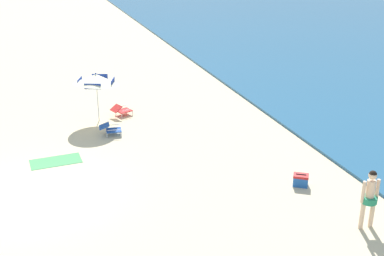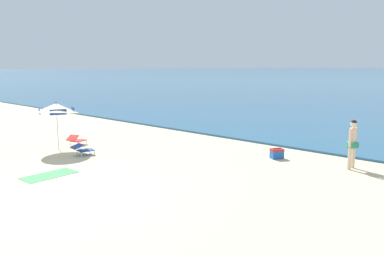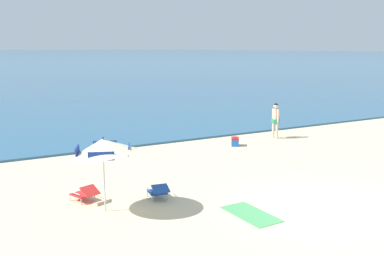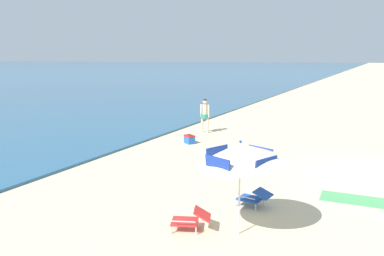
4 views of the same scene
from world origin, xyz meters
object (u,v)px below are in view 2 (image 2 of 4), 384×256
at_px(person_standing_near_shore, 353,141).
at_px(beach_towel, 49,175).
at_px(cooler_box, 277,154).
at_px(beach_umbrella_striped_main, 56,108).
at_px(lounge_chair_beside_umbrella, 76,140).
at_px(lounge_chair_under_umbrella, 83,149).

distance_m(person_standing_near_shore, beach_towel, 10.82).
xyz_separation_m(cooler_box, beach_towel, (-4.62, -7.38, -0.20)).
xyz_separation_m(beach_umbrella_striped_main, lounge_chair_beside_umbrella, (-0.28, 1.06, -1.61)).
bearing_deg(cooler_box, person_standing_near_shore, 9.13).
xyz_separation_m(beach_umbrella_striped_main, beach_towel, (3.46, -2.23, -1.87)).
relative_size(lounge_chair_under_umbrella, beach_towel, 0.52).
xyz_separation_m(lounge_chair_under_umbrella, person_standing_near_shore, (9.13, 5.45, 0.77)).
bearing_deg(lounge_chair_under_umbrella, beach_towel, -54.04).
distance_m(cooler_box, beach_towel, 8.71).
height_order(beach_umbrella_striped_main, beach_towel, beach_umbrella_striped_main).
bearing_deg(lounge_chair_under_umbrella, person_standing_near_shore, 30.83).
xyz_separation_m(beach_umbrella_striped_main, lounge_chair_under_umbrella, (1.73, 0.15, -1.60)).
height_order(lounge_chair_under_umbrella, lounge_chair_beside_umbrella, lounge_chair_beside_umbrella).
bearing_deg(person_standing_near_shore, cooler_box, -170.87).
bearing_deg(person_standing_near_shore, lounge_chair_beside_umbrella, -157.82).
bearing_deg(lounge_chair_under_umbrella, cooler_box, 38.27).
distance_m(lounge_chair_under_umbrella, cooler_box, 8.08).
height_order(person_standing_near_shore, beach_towel, person_standing_near_shore).
bearing_deg(lounge_chair_beside_umbrella, beach_towel, -41.31).
xyz_separation_m(lounge_chair_under_umbrella, beach_towel, (1.72, -2.38, -0.27)).
bearing_deg(lounge_chair_beside_umbrella, person_standing_near_shore, 22.18).
xyz_separation_m(person_standing_near_shore, beach_towel, (-7.41, -7.83, -1.04)).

